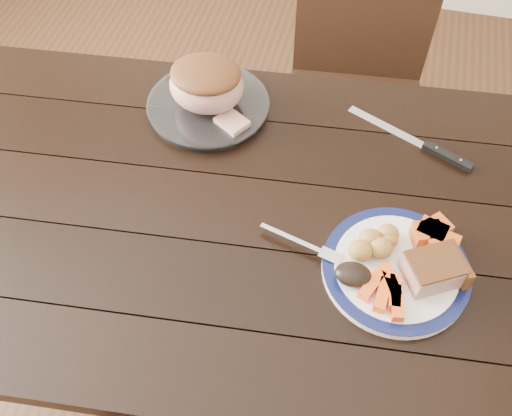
% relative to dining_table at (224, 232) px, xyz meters
% --- Properties ---
extents(ground, '(4.00, 4.00, 0.00)m').
position_rel_dining_table_xyz_m(ground, '(0.00, 0.00, -0.66)').
color(ground, '#472B16').
rests_on(ground, ground).
extents(dining_table, '(1.68, 1.05, 0.75)m').
position_rel_dining_table_xyz_m(dining_table, '(0.00, 0.00, 0.00)').
color(dining_table, black).
rests_on(dining_table, ground).
extents(chair_far, '(0.46, 0.47, 0.93)m').
position_rel_dining_table_xyz_m(chair_far, '(0.22, 0.74, -0.13)').
color(chair_far, black).
rests_on(chair_far, ground).
extents(dinner_plate, '(0.29, 0.29, 0.02)m').
position_rel_dining_table_xyz_m(dinner_plate, '(0.37, -0.07, 0.10)').
color(dinner_plate, white).
rests_on(dinner_plate, dining_table).
extents(plate_rim, '(0.29, 0.29, 0.02)m').
position_rel_dining_table_xyz_m(plate_rim, '(0.37, -0.07, 0.11)').
color(plate_rim, '#0C133D').
rests_on(plate_rim, dinner_plate).
extents(serving_platter, '(0.29, 0.29, 0.02)m').
position_rel_dining_table_xyz_m(serving_platter, '(-0.11, 0.28, 0.10)').
color(serving_platter, white).
rests_on(serving_platter, dining_table).
extents(pork_slice, '(0.13, 0.12, 0.05)m').
position_rel_dining_table_xyz_m(pork_slice, '(0.44, -0.07, 0.14)').
color(pork_slice, '#A57C65').
rests_on(pork_slice, dinner_plate).
extents(roasted_potatoes, '(0.09, 0.10, 0.04)m').
position_rel_dining_table_xyz_m(roasted_potatoes, '(0.33, -0.04, 0.13)').
color(roasted_potatoes, gold).
rests_on(roasted_potatoes, dinner_plate).
extents(carrot_batons, '(0.09, 0.11, 0.02)m').
position_rel_dining_table_xyz_m(carrot_batons, '(0.36, -0.13, 0.12)').
color(carrot_batons, '#FF5815').
rests_on(carrot_batons, dinner_plate).
extents(pumpkin_wedges, '(0.10, 0.09, 0.04)m').
position_rel_dining_table_xyz_m(pumpkin_wedges, '(0.44, 0.01, 0.13)').
color(pumpkin_wedges, '#EF581A').
rests_on(pumpkin_wedges, dinner_plate).
extents(dark_mushroom, '(0.07, 0.05, 0.03)m').
position_rel_dining_table_xyz_m(dark_mushroom, '(0.29, -0.12, 0.13)').
color(dark_mushroom, black).
rests_on(dark_mushroom, dinner_plate).
extents(fork, '(0.18, 0.06, 0.00)m').
position_rel_dining_table_xyz_m(fork, '(0.19, -0.06, 0.11)').
color(fork, silver).
rests_on(fork, dinner_plate).
extents(roast_joint, '(0.18, 0.15, 0.12)m').
position_rel_dining_table_xyz_m(roast_joint, '(-0.11, 0.28, 0.17)').
color(roast_joint, tan).
rests_on(roast_joint, serving_platter).
extents(cut_slice, '(0.09, 0.08, 0.02)m').
position_rel_dining_table_xyz_m(cut_slice, '(-0.04, 0.23, 0.12)').
color(cut_slice, tan).
rests_on(cut_slice, serving_platter).
extents(carving_knife, '(0.30, 0.15, 0.01)m').
position_rel_dining_table_xyz_m(carving_knife, '(0.42, 0.27, 0.10)').
color(carving_knife, silver).
rests_on(carving_knife, dining_table).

